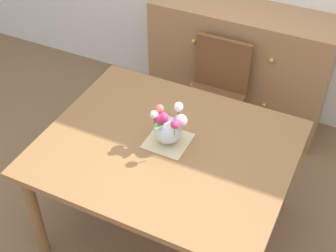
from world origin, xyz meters
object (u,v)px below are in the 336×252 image
object	(u,v)px
chair_far	(216,91)
flower_vase	(169,127)
dining_table	(167,157)
dresser	(238,67)

from	to	relation	value
chair_far	flower_vase	world-z (taller)	flower_vase
flower_vase	dining_table	bearing A→B (deg)	-86.13
chair_far	flower_vase	xyz separation A→B (m)	(0.04, -0.89, 0.36)
chair_far	dresser	size ratio (longest dim) A/B	0.64
dining_table	chair_far	xyz separation A→B (m)	(-0.05, 0.93, -0.15)
chair_far	flower_vase	size ratio (longest dim) A/B	3.53
dresser	chair_far	bearing A→B (deg)	-95.58
dresser	flower_vase	size ratio (longest dim) A/B	5.52
dining_table	dresser	xyz separation A→B (m)	(-0.01, 1.33, -0.17)
dining_table	flower_vase	xyz separation A→B (m)	(-0.00, 0.03, 0.20)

